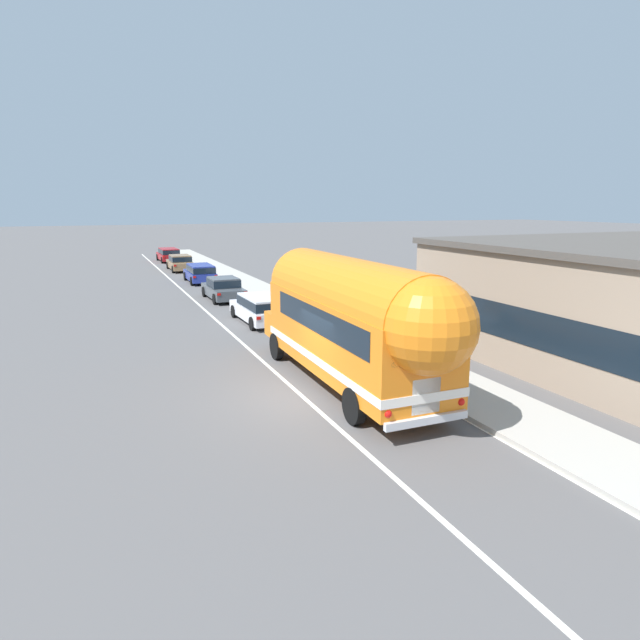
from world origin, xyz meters
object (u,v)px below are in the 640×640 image
at_px(painted_bus, 355,319).
at_px(car_second, 223,288).
at_px(car_third, 200,272).
at_px(car_fourth, 180,262).
at_px(car_fifth, 169,254).
at_px(car_lead, 261,307).

xyz_separation_m(painted_bus, car_second, (0.04, 17.91, -1.57)).
relative_size(car_third, car_fourth, 0.93).
xyz_separation_m(painted_bus, car_fifth, (0.06, 42.21, -1.52)).
distance_m(car_lead, car_fourth, 23.48).
xyz_separation_m(painted_bus, car_third, (0.14, 25.81, -1.51)).
height_order(car_lead, car_fourth, same).
xyz_separation_m(car_lead, car_second, (-0.18, 7.28, -0.06)).
height_order(car_third, car_fourth, same).
bearing_deg(car_third, car_lead, -89.71).
height_order(painted_bus, car_second, painted_bus).
bearing_deg(car_fifth, car_lead, -89.72).
xyz_separation_m(car_second, car_fifth, (0.03, 24.30, 0.06)).
height_order(painted_bus, car_lead, painted_bus).
bearing_deg(car_fourth, car_lead, -89.38).
xyz_separation_m(car_lead, car_fifth, (-0.16, 31.58, -0.00)).
height_order(car_lead, car_third, same).
relative_size(painted_bus, car_lead, 2.38).
bearing_deg(painted_bus, car_lead, 88.83).
bearing_deg(car_fourth, car_fifth, 89.30).
bearing_deg(painted_bus, car_second, 89.89).
bearing_deg(car_lead, car_fifth, 90.28).
bearing_deg(painted_bus, car_third, 89.69).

